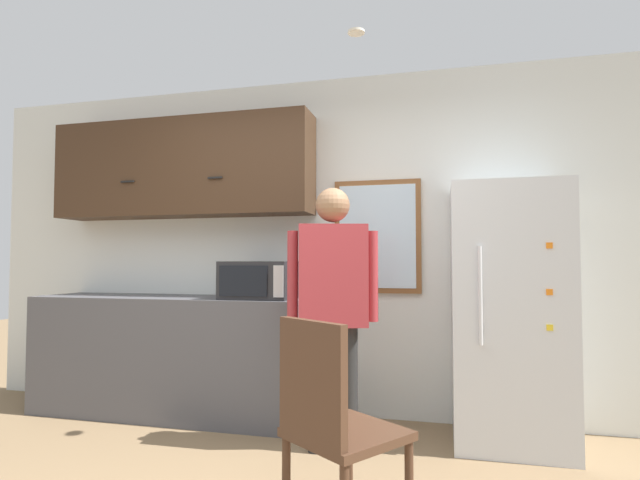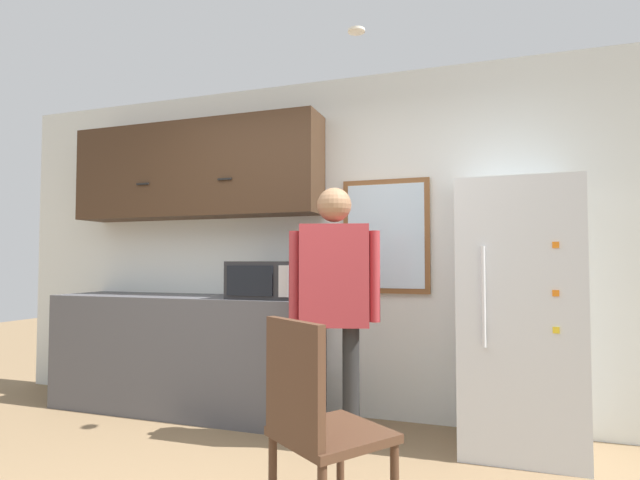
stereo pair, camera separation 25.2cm
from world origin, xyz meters
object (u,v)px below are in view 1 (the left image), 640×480
(microwave, at_px, (259,280))
(person, at_px, (333,289))
(chair, at_px, (332,418))
(refrigerator, at_px, (509,313))

(microwave, height_order, person, person)
(person, height_order, chair, person)
(person, xyz_separation_m, chair, (0.21, -0.98, -0.52))
(microwave, relative_size, person, 0.31)
(microwave, bearing_deg, chair, -57.09)
(person, xyz_separation_m, refrigerator, (1.12, 0.40, -0.17))
(refrigerator, bearing_deg, microwave, -178.87)
(microwave, relative_size, chair, 0.55)
(chair, bearing_deg, refrigerator, -87.31)
(microwave, xyz_separation_m, refrigerator, (1.78, 0.04, -0.21))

